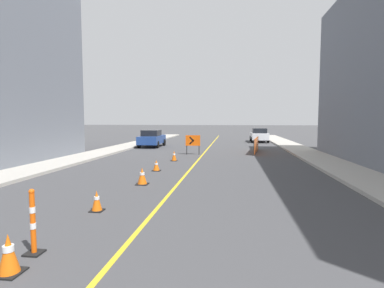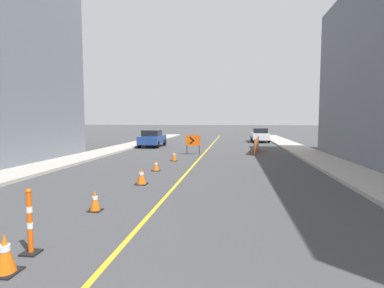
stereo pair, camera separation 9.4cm
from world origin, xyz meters
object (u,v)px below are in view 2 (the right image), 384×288
(traffic_cone_farthest, at_px, (174,156))
(parked_car_curb_mid, at_px, (260,135))
(traffic_cone_second, at_px, (5,254))
(parked_car_curb_near, at_px, (152,138))
(delineator_post_front, at_px, (30,226))
(arrow_barricade_primary, at_px, (193,141))
(traffic_cone_third, at_px, (95,201))
(traffic_cone_fourth, at_px, (141,176))
(traffic_cone_fifth, at_px, (156,165))

(traffic_cone_farthest, relative_size, parked_car_curb_mid, 0.15)
(traffic_cone_second, distance_m, parked_car_curb_near, 23.35)
(delineator_post_front, distance_m, arrow_barricade_primary, 16.59)
(traffic_cone_third, distance_m, traffic_cone_fourth, 3.52)
(traffic_cone_fourth, bearing_deg, parked_car_curb_near, 103.94)
(traffic_cone_farthest, xyz_separation_m, delineator_post_front, (-0.16, -13.01, 0.23))
(traffic_cone_second, relative_size, arrow_barricade_primary, 0.48)
(traffic_cone_fourth, xyz_separation_m, arrow_barricade_primary, (0.65, 10.36, 0.65))
(traffic_cone_fourth, relative_size, parked_car_curb_mid, 0.16)
(traffic_cone_second, bearing_deg, arrow_barricade_primary, 87.40)
(traffic_cone_third, height_order, parked_car_curb_near, parked_car_curb_near)
(traffic_cone_third, xyz_separation_m, arrow_barricade_primary, (0.87, 13.87, 0.69))
(arrow_barricade_primary, bearing_deg, traffic_cone_third, -99.32)
(traffic_cone_second, relative_size, traffic_cone_fourth, 1.01)
(traffic_cone_fourth, relative_size, arrow_barricade_primary, 0.47)
(traffic_cone_farthest, bearing_deg, parked_car_curb_near, 113.00)
(traffic_cone_fourth, height_order, traffic_cone_fifth, traffic_cone_fourth)
(traffic_cone_farthest, bearing_deg, traffic_cone_fifth, -92.90)
(traffic_cone_third, relative_size, traffic_cone_fifth, 1.05)
(traffic_cone_second, relative_size, traffic_cone_farthest, 1.05)
(traffic_cone_second, distance_m, traffic_cone_third, 3.42)
(traffic_cone_second, xyz_separation_m, traffic_cone_farthest, (0.08, 13.74, -0.02))
(parked_car_curb_near, bearing_deg, traffic_cone_fifth, -75.27)
(traffic_cone_fifth, xyz_separation_m, arrow_barricade_primary, (0.89, 7.22, 0.71))
(parked_car_curb_near, bearing_deg, traffic_cone_second, -81.92)
(traffic_cone_third, height_order, arrow_barricade_primary, arrow_barricade_primary)
(traffic_cone_fifth, relative_size, traffic_cone_farthest, 0.85)
(traffic_cone_third, distance_m, delineator_post_front, 2.71)
(traffic_cone_third, height_order, traffic_cone_farthest, traffic_cone_farthest)
(traffic_cone_fifth, distance_m, traffic_cone_farthest, 3.67)
(traffic_cone_fourth, relative_size, traffic_cone_fifth, 1.21)
(traffic_cone_fourth, height_order, arrow_barricade_primary, arrow_barricade_primary)
(traffic_cone_second, distance_m, traffic_cone_fourth, 6.93)
(traffic_cone_second, distance_m, traffic_cone_farthest, 13.74)
(traffic_cone_fourth, height_order, delineator_post_front, delineator_post_front)
(traffic_cone_farthest, relative_size, delineator_post_front, 0.52)
(traffic_cone_third, xyz_separation_m, parked_car_curb_mid, (6.79, 27.20, 0.51))
(delineator_post_front, bearing_deg, parked_car_curb_mid, 77.23)
(traffic_cone_fourth, relative_size, traffic_cone_farthest, 1.03)
(traffic_cone_fourth, distance_m, parked_car_curb_mid, 24.58)
(traffic_cone_third, bearing_deg, parked_car_curb_mid, 75.98)
(delineator_post_front, height_order, parked_car_curb_near, parked_car_curb_near)
(traffic_cone_second, xyz_separation_m, traffic_cone_fourth, (0.14, 6.93, -0.00))
(traffic_cone_third, relative_size, parked_car_curb_mid, 0.13)
(delineator_post_front, bearing_deg, traffic_cone_second, -84.19)
(traffic_cone_fifth, height_order, traffic_cone_farthest, traffic_cone_farthest)
(parked_car_curb_near, bearing_deg, arrow_barricade_primary, -52.43)
(traffic_cone_third, relative_size, traffic_cone_farthest, 0.90)
(traffic_cone_second, relative_size, parked_car_curb_near, 0.16)
(traffic_cone_farthest, bearing_deg, arrow_barricade_primary, 78.77)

